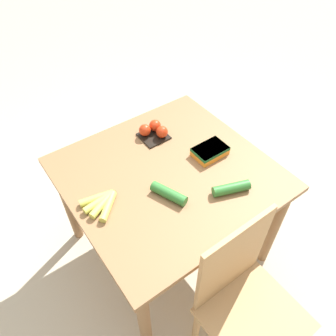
{
  "coord_description": "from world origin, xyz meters",
  "views": [
    {
      "loc": [
        0.68,
        0.94,
        1.98
      ],
      "look_at": [
        0.0,
        0.0,
        0.77
      ],
      "focal_mm": 35.0,
      "sensor_mm": 36.0,
      "label": 1
    }
  ],
  "objects_px": {
    "cucumber_near": "(169,194)",
    "tomato_pack": "(154,130)",
    "banana_bunch": "(102,202)",
    "chair": "(245,303)",
    "carrot_bag": "(210,151)",
    "cucumber_far": "(231,188)"
  },
  "relations": [
    {
      "from": "banana_bunch",
      "to": "cucumber_near",
      "type": "distance_m",
      "value": 0.32
    },
    {
      "from": "chair",
      "to": "cucumber_far",
      "type": "relative_size",
      "value": 4.88
    },
    {
      "from": "chair",
      "to": "banana_bunch",
      "type": "bearing_deg",
      "value": 114.5
    },
    {
      "from": "chair",
      "to": "cucumber_far",
      "type": "distance_m",
      "value": 0.52
    },
    {
      "from": "banana_bunch",
      "to": "carrot_bag",
      "type": "distance_m",
      "value": 0.64
    },
    {
      "from": "tomato_pack",
      "to": "cucumber_near",
      "type": "height_order",
      "value": "tomato_pack"
    },
    {
      "from": "tomato_pack",
      "to": "cucumber_near",
      "type": "xyz_separation_m",
      "value": [
        0.2,
        0.42,
        -0.01
      ]
    },
    {
      "from": "banana_bunch",
      "to": "cucumber_near",
      "type": "xyz_separation_m",
      "value": [
        -0.28,
        0.15,
        0.01
      ]
    },
    {
      "from": "cucumber_near",
      "to": "tomato_pack",
      "type": "bearing_deg",
      "value": -115.39
    },
    {
      "from": "chair",
      "to": "cucumber_near",
      "type": "distance_m",
      "value": 0.6
    },
    {
      "from": "banana_bunch",
      "to": "chair",
      "type": "bearing_deg",
      "value": 115.01
    },
    {
      "from": "banana_bunch",
      "to": "carrot_bag",
      "type": "relative_size",
      "value": 1.0
    },
    {
      "from": "cucumber_far",
      "to": "banana_bunch",
      "type": "bearing_deg",
      "value": -28.5
    },
    {
      "from": "chair",
      "to": "cucumber_far",
      "type": "xyz_separation_m",
      "value": [
        -0.23,
        -0.38,
        0.27
      ]
    },
    {
      "from": "banana_bunch",
      "to": "carrot_bag",
      "type": "xyz_separation_m",
      "value": [
        -0.64,
        0.04,
        0.01
      ]
    },
    {
      "from": "tomato_pack",
      "to": "cucumber_near",
      "type": "distance_m",
      "value": 0.46
    },
    {
      "from": "tomato_pack",
      "to": "chair",
      "type": "bearing_deg",
      "value": 80.32
    },
    {
      "from": "banana_bunch",
      "to": "cucumber_far",
      "type": "height_order",
      "value": "cucumber_far"
    },
    {
      "from": "cucumber_near",
      "to": "cucumber_far",
      "type": "distance_m",
      "value": 0.31
    },
    {
      "from": "chair",
      "to": "tomato_pack",
      "type": "relative_size",
      "value": 6.28
    },
    {
      "from": "tomato_pack",
      "to": "cucumber_far",
      "type": "bearing_deg",
      "value": 96.68
    },
    {
      "from": "chair",
      "to": "banana_bunch",
      "type": "xyz_separation_m",
      "value": [
        0.32,
        -0.68,
        0.26
      ]
    }
  ]
}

